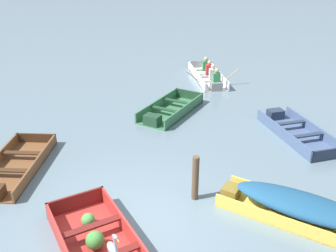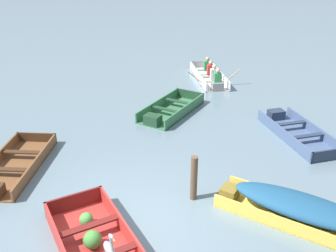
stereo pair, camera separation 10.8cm
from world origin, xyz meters
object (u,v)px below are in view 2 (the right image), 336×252
(skiff_yellow_near_moored, at_px, (301,209))
(skiff_green_far_moored, at_px, (170,110))
(rowboat_white_with_crew, at_px, (210,76))
(skiff_slate_blue_outer_moored, at_px, (295,132))
(dinghy_red_foreground, at_px, (99,250))
(skiff_wooden_brown_mid_moored, at_px, (14,168))
(mooring_post, at_px, (194,178))
(heron_on_dinghy, at_px, (109,248))

(skiff_yellow_near_moored, height_order, skiff_green_far_moored, skiff_yellow_near_moored)
(rowboat_white_with_crew, bearing_deg, skiff_slate_blue_outer_moored, -64.18)
(dinghy_red_foreground, distance_m, skiff_yellow_near_moored, 4.14)
(rowboat_white_with_crew, bearing_deg, dinghy_red_foreground, -103.15)
(skiff_wooden_brown_mid_moored, distance_m, mooring_post, 4.73)
(rowboat_white_with_crew, bearing_deg, skiff_yellow_near_moored, -80.59)
(skiff_slate_blue_outer_moored, xyz_separation_m, mooring_post, (-3.12, -3.44, 0.43))
(skiff_wooden_brown_mid_moored, height_order, skiff_slate_blue_outer_moored, skiff_slate_blue_outer_moored)
(dinghy_red_foreground, height_order, skiff_wooden_brown_mid_moored, dinghy_red_foreground)
(rowboat_white_with_crew, relative_size, mooring_post, 3.18)
(heron_on_dinghy, height_order, mooring_post, heron_on_dinghy)
(rowboat_white_with_crew, bearing_deg, skiff_green_far_moored, -112.64)
(skiff_green_far_moored, distance_m, skiff_slate_blue_outer_moored, 4.19)
(dinghy_red_foreground, relative_size, skiff_slate_blue_outer_moored, 1.01)
(skiff_green_far_moored, xyz_separation_m, skiff_slate_blue_outer_moored, (3.96, -1.39, -0.01))
(dinghy_red_foreground, bearing_deg, skiff_yellow_near_moored, 17.27)
(dinghy_red_foreground, distance_m, skiff_wooden_brown_mid_moored, 4.01)
(dinghy_red_foreground, bearing_deg, skiff_green_far_moored, 82.34)
(heron_on_dinghy, bearing_deg, skiff_slate_blue_outer_moored, 53.39)
(skiff_slate_blue_outer_moored, distance_m, mooring_post, 4.67)
(skiff_green_far_moored, distance_m, rowboat_white_with_crew, 3.95)
(dinghy_red_foreground, height_order, skiff_green_far_moored, dinghy_red_foreground)
(skiff_slate_blue_outer_moored, relative_size, rowboat_white_with_crew, 0.92)
(skiff_green_far_moored, bearing_deg, dinghy_red_foreground, -97.66)
(skiff_wooden_brown_mid_moored, distance_m, skiff_green_far_moored, 5.48)
(skiff_green_far_moored, bearing_deg, mooring_post, -80.19)
(dinghy_red_foreground, distance_m, mooring_post, 2.62)
(rowboat_white_with_crew, xyz_separation_m, mooring_post, (-0.69, -8.48, 0.31))
(dinghy_red_foreground, relative_size, skiff_green_far_moored, 1.06)
(skiff_slate_blue_outer_moored, distance_m, rowboat_white_with_crew, 5.60)
(skiff_green_far_moored, height_order, skiff_slate_blue_outer_moored, skiff_green_far_moored)
(heron_on_dinghy, bearing_deg, skiff_yellow_near_moored, 28.04)
(dinghy_red_foreground, xyz_separation_m, skiff_yellow_near_moored, (3.95, 1.23, 0.19))
(skiff_green_far_moored, distance_m, heron_on_dinghy, 7.48)
(skiff_green_far_moored, height_order, rowboat_white_with_crew, rowboat_white_with_crew)
(skiff_wooden_brown_mid_moored, xyz_separation_m, skiff_green_far_moored, (3.79, 3.95, 0.02))
(skiff_slate_blue_outer_moored, bearing_deg, skiff_yellow_near_moored, -102.51)
(skiff_green_far_moored, bearing_deg, rowboat_white_with_crew, 67.36)
(skiff_green_far_moored, relative_size, skiff_slate_blue_outer_moored, 0.95)
(dinghy_red_foreground, relative_size, mooring_post, 2.93)
(skiff_wooden_brown_mid_moored, height_order, skiff_green_far_moored, skiff_green_far_moored)
(heron_on_dinghy, bearing_deg, skiff_wooden_brown_mid_moored, 133.29)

